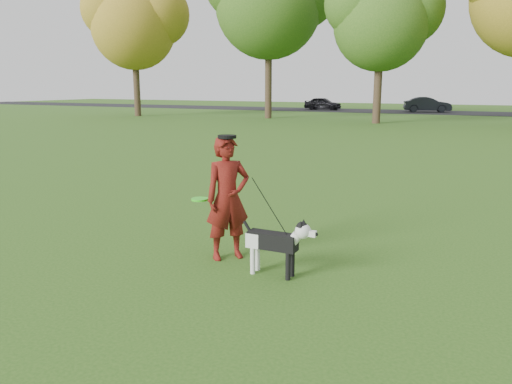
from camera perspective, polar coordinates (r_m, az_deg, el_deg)
The scene contains 7 objects.
ground at distance 6.69m, azimuth -1.46°, elevation -8.14°, with size 120.00×120.00×0.00m, color #285116.
road at distance 45.72m, azimuth 22.56°, elevation 8.33°, with size 120.00×7.00×0.02m, color black.
man at distance 6.67m, azimuth -3.25°, elevation -0.72°, with size 0.61×0.40×1.67m, color #570C0C.
dog at distance 6.12m, azimuth 2.54°, elevation -5.53°, with size 0.99×0.20×0.75m.
car_left at distance 48.06m, azimuth 7.65°, elevation 9.99°, with size 1.38×3.44×1.17m, color black.
car_mid at distance 45.96m, azimuth 18.99°, elevation 9.43°, with size 1.36×3.90×1.29m, color black.
man_held_items at distance 6.22m, azimuth 1.39°, elevation -1.54°, with size 1.48×0.44×1.17m.
Camera 1 is at (2.90, -5.57, 2.32)m, focal length 35.00 mm.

